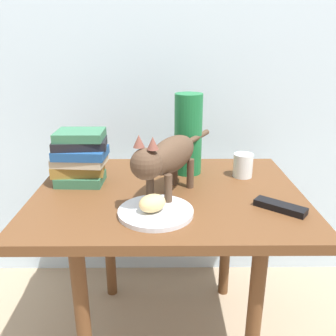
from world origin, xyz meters
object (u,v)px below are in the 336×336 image
Objects in this scene: green_vase at (188,134)px; candle_jar at (243,167)px; plate at (156,212)px; cat at (167,157)px; side_table at (168,212)px; bread_roll at (152,203)px; tv_remote at (280,207)px; book_stack at (80,157)px.

green_vase is 0.23m from candle_jar.
cat is at bearing 73.95° from plate.
side_table is 0.22m from bread_roll.
tv_remote is at bearing -51.55° from green_vase.
plate reaches higher than side_table.
cat is 5.07× the size of candle_jar.
candle_jar is at bearing 5.61° from book_stack.
candle_jar is (0.32, 0.31, -0.00)m from bread_roll.
side_table is 5.80× the size of tv_remote.
side_table is at bearing -13.98° from book_stack.
tv_remote reaches higher than side_table.
candle_jar is (0.27, 0.13, 0.12)m from side_table.
bread_roll reaches higher than plate.
plate is at bearing -137.37° from tv_remote.
green_vase is (0.11, 0.34, 0.14)m from plate.
side_table is 10.23× the size of candle_jar.
cat reaches higher than book_stack.
bread_roll is at bearing -44.58° from book_stack.
side_table is 4.40× the size of book_stack.
candle_jar is at bearing 33.25° from cat.
book_stack is at bearing 166.02° from side_table.
bread_roll is 0.94× the size of candle_jar.
green_vase reaches higher than plate.
book_stack reaches higher than bread_roll.
cat is 2.87× the size of tv_remote.
book_stack reaches higher than tv_remote.
green_vase is at bearing 72.10° from plate.
candle_jar is (0.31, 0.30, 0.03)m from plate.
book_stack is (-0.26, 0.24, 0.09)m from plate.
candle_jar is (0.57, 0.06, -0.05)m from book_stack.
book_stack is at bearing -160.35° from tv_remote.
bread_roll is at bearing -108.76° from green_vase.
cat is at bearing -108.86° from green_vase.
bread_roll is 0.27× the size of green_vase.
cat is (-0.00, -0.05, 0.21)m from side_table.
tv_remote is (0.36, 0.02, 0.00)m from plate.
bread_roll is at bearing -108.59° from cat.
plate is 2.54× the size of candle_jar.
plate is (-0.04, -0.17, 0.08)m from side_table.
bread_roll is 0.39m from green_vase.
side_table is 0.32m from candle_jar.
book_stack reaches higher than plate.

